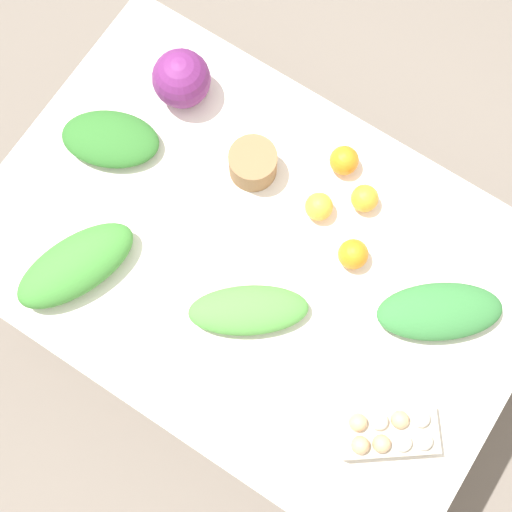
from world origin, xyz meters
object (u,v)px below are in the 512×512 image
orange_0 (365,198)px  orange_3 (344,160)px  paper_bag (253,163)px  cabbage_purple (181,79)px  orange_2 (353,254)px  greens_bunch_scallion (76,265)px  orange_1 (319,207)px  greens_bunch_chard (111,139)px  greens_bunch_dandelion (440,311)px  egg_carton (388,432)px  greens_bunch_kale (248,310)px

orange_0 → orange_3: bearing=148.7°
paper_bag → orange_0: 0.31m
cabbage_purple → orange_2: size_ratio=2.01×
greens_bunch_scallion → orange_1: (0.44, 0.47, -0.01)m
cabbage_purple → greens_bunch_chard: size_ratio=0.60×
greens_bunch_scallion → orange_3: greens_bunch_scallion is taller
greens_bunch_dandelion → orange_0: (-0.31, 0.16, 0.00)m
orange_3 → greens_bunch_dandelion: bearing=-27.8°
orange_0 → orange_2: (0.05, -0.15, 0.00)m
egg_carton → greens_bunch_scallion: bearing=148.4°
paper_bag → greens_bunch_dandelion: 0.62m
paper_bag → greens_bunch_chard: bearing=-158.3°
greens_bunch_chard → orange_2: bearing=6.2°
egg_carton → orange_2: size_ratio=3.27×
greens_bunch_scallion → greens_bunch_kale: bearing=18.5°
paper_bag → orange_0: paper_bag is taller
egg_carton → orange_0: egg_carton is taller
greens_bunch_scallion → egg_carton: bearing=5.0°
greens_bunch_dandelion → orange_0: 0.35m
cabbage_purple → orange_1: (0.50, -0.09, -0.04)m
greens_bunch_kale → paper_bag: bearing=121.3°
orange_2 → greens_bunch_scallion: bearing=-144.5°
greens_bunch_chard → orange_3: orange_3 is taller
greens_bunch_dandelion → orange_1: orange_1 is taller
greens_bunch_chard → greens_bunch_dandelion: 0.98m
greens_bunch_chard → orange_1: bearing=13.8°
greens_bunch_scallion → orange_0: size_ratio=4.54×
paper_bag → orange_1: bearing=-1.2°
orange_0 → orange_1: orange_1 is taller
cabbage_purple → greens_bunch_chard: bearing=-108.4°
greens_bunch_dandelion → orange_1: 0.41m
greens_bunch_scallion → greens_bunch_dandelion: size_ratio=1.04×
orange_1 → orange_2: size_ratio=0.95×
orange_2 → paper_bag: bearing=169.2°
cabbage_purple → orange_3: bearing=6.2°
orange_2 → greens_bunch_chard: bearing=-173.8°
egg_carton → orange_3: 0.71m
egg_carton → orange_1: egg_carton is taller
greens_bunch_kale → orange_2: size_ratio=3.86×
cabbage_purple → orange_2: (0.64, -0.16, -0.04)m
greens_bunch_scallion → orange_2: greens_bunch_scallion is taller
orange_0 → orange_1: size_ratio=0.98×
cabbage_purple → orange_0: size_ratio=2.17×
orange_1 → orange_2: bearing=-23.9°
greens_bunch_kale → greens_bunch_chard: (-0.57, 0.19, -0.00)m
cabbage_purple → greens_bunch_dandelion: (0.90, -0.16, -0.04)m
greens_bunch_chard → orange_3: size_ratio=3.39×
greens_bunch_chard → greens_bunch_scallion: size_ratio=0.80×
greens_bunch_kale → orange_0: size_ratio=4.17×
greens_bunch_dandelion → orange_2: size_ratio=4.05×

